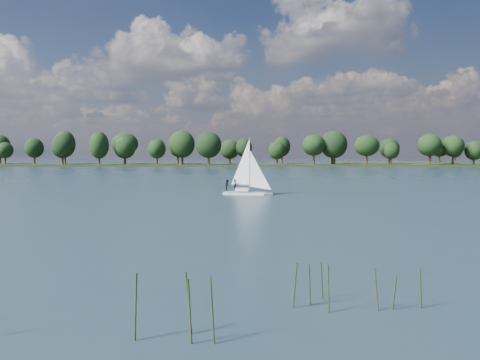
% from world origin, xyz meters
% --- Properties ---
extents(ground, '(700.00, 700.00, 0.00)m').
position_xyz_m(ground, '(0.00, 100.00, 0.00)').
color(ground, '#233342').
rests_on(ground, ground).
extents(far_shore, '(660.00, 40.00, 1.50)m').
position_xyz_m(far_shore, '(0.00, 212.00, 0.00)').
color(far_shore, black).
rests_on(far_shore, ground).
extents(sailboat, '(6.66, 3.21, 8.46)m').
position_xyz_m(sailboat, '(0.69, 45.69, 2.36)').
color(sailboat, silver).
rests_on(sailboat, ground).
extents(treeline, '(563.03, 74.08, 18.38)m').
position_xyz_m(treeline, '(-4.27, 207.87, 8.11)').
color(treeline, black).
rests_on(treeline, ground).
extents(reeds, '(60.45, 10.80, 2.37)m').
position_xyz_m(reeds, '(0.34, -9.10, 0.88)').
color(reeds, '#283316').
rests_on(reeds, ground).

